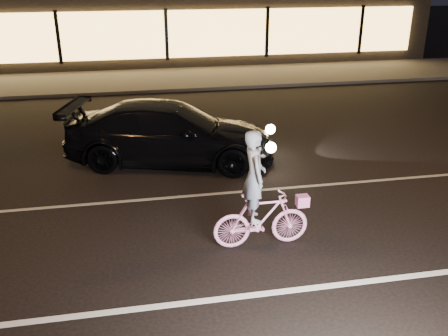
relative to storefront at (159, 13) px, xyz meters
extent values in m
plane|color=black|center=(0.00, -18.97, -2.15)|extent=(90.00, 90.00, 0.00)
cube|color=silver|center=(0.00, -20.47, -2.14)|extent=(60.00, 0.12, 0.01)
cube|color=gray|center=(0.00, -16.97, -2.14)|extent=(60.00, 0.10, 0.01)
cube|color=#383533|center=(0.00, -5.97, -2.09)|extent=(30.00, 4.00, 0.12)
cube|color=black|center=(0.00, 0.03, -0.15)|extent=(25.00, 8.00, 4.00)
cube|color=#FAB957|center=(0.00, -4.07, -0.55)|extent=(23.00, 0.15, 2.00)
cube|color=black|center=(-4.50, -4.15, -0.55)|extent=(0.15, 0.08, 2.20)
cube|color=black|center=(0.00, -4.15, -0.55)|extent=(0.15, 0.08, 2.20)
cube|color=black|center=(4.50, -4.15, -0.55)|extent=(0.15, 0.08, 2.20)
cube|color=black|center=(9.00, -4.15, -0.55)|extent=(0.15, 0.08, 2.20)
imported|color=#FF339A|center=(0.31, -19.12, -1.65)|extent=(1.66, 0.47, 1.00)
imported|color=silver|center=(0.17, -19.12, -0.84)|extent=(0.37, 0.57, 1.57)
cube|color=#EA549F|center=(1.02, -19.12, -1.37)|extent=(0.21, 0.17, 0.19)
imported|color=black|center=(-0.84, -14.93, -1.42)|extent=(5.35, 3.27, 1.45)
sphere|color=#FFF2BF|center=(1.65, -14.92, -1.48)|extent=(0.24, 0.24, 0.24)
sphere|color=#FFF2BF|center=(1.30, -16.20, -1.48)|extent=(0.24, 0.24, 0.24)
camera|label=1|loc=(-1.71, -26.31, 2.38)|focal=40.00mm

